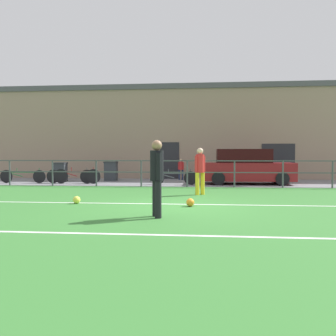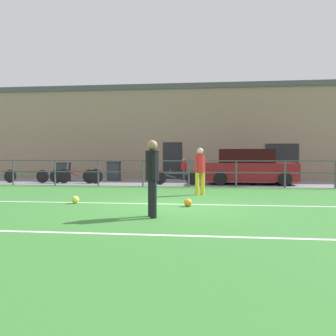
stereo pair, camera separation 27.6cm
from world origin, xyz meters
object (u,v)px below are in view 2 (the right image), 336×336
object	(u,v)px
player_striker	(200,168)
bicycle_parked_2	(73,176)
bicycle_parked_0	(80,176)
soccer_ball_match	(75,200)
bicycle_parked_3	(176,178)
parked_car_red	(249,168)
player_goalkeeper	(152,174)
bicycle_parked_1	(26,176)
trash_bin_1	(114,171)
soccer_ball_spare	(188,202)
spectator_child	(184,168)
trash_bin_0	(64,172)

from	to	relation	value
player_striker	bicycle_parked_2	xyz separation A→B (m)	(-6.23, 4.17, -0.56)
bicycle_parked_2	bicycle_parked_0	bearing A→B (deg)	-6.43
soccer_ball_match	bicycle_parked_3	xyz separation A→B (m)	(2.24, 6.56, 0.24)
player_striker	bicycle_parked_0	distance (m)	7.19
bicycle_parked_0	parked_car_red	bearing A→B (deg)	3.76
player_striker	bicycle_parked_0	xyz separation A→B (m)	(-5.86, 4.13, -0.54)
player_goalkeeper	parked_car_red	size ratio (longest dim) A/B	0.41
player_goalkeeper	bicycle_parked_3	world-z (taller)	player_goalkeeper
bicycle_parked_1	trash_bin_1	size ratio (longest dim) A/B	2.26
soccer_ball_spare	bicycle_parked_0	size ratio (longest dim) A/B	0.10
spectator_child	bicycle_parked_1	distance (m)	8.08
soccer_ball_spare	bicycle_parked_3	world-z (taller)	bicycle_parked_3
player_striker	trash_bin_1	size ratio (longest dim) A/B	1.59
soccer_ball_spare	trash_bin_0	bearing A→B (deg)	130.05
trash_bin_0	spectator_child	bearing A→B (deg)	16.13
soccer_ball_match	bicycle_parked_3	size ratio (longest dim) A/B	0.10
trash_bin_0	soccer_ball_spare	bearing A→B (deg)	-49.95
player_striker	bicycle_parked_0	world-z (taller)	player_striker
soccer_ball_match	soccer_ball_spare	distance (m)	3.24
player_striker	soccer_ball_spare	size ratio (longest dim) A/B	7.43
bicycle_parked_1	bicycle_parked_2	world-z (taller)	bicycle_parked_2
soccer_ball_spare	trash_bin_1	bearing A→B (deg)	116.61
bicycle_parked_3	bicycle_parked_0	bearing A→B (deg)	177.52
spectator_child	bicycle_parked_3	xyz separation A→B (m)	(-0.12, -3.25, -0.33)
player_goalkeeper	soccer_ball_match	xyz separation A→B (m)	(-2.55, 2.00, -0.86)
spectator_child	bicycle_parked_3	bearing A→B (deg)	79.28
bicycle_parked_0	bicycle_parked_2	world-z (taller)	bicycle_parked_0
bicycle_parked_1	trash_bin_0	world-z (taller)	trash_bin_0
soccer_ball_spare	bicycle_parked_3	xyz separation A→B (m)	(-0.99, 6.82, 0.23)
spectator_child	trash_bin_1	xyz separation A→B (m)	(-3.62, -1.12, -0.14)
player_striker	soccer_ball_match	distance (m)	4.42
soccer_ball_spare	bicycle_parked_1	size ratio (longest dim) A/B	0.09
bicycle_parked_0	trash_bin_1	xyz separation A→B (m)	(1.15, 1.93, 0.15)
bicycle_parked_2	spectator_child	bearing A→B (deg)	30.36
player_striker	bicycle_parked_3	bearing A→B (deg)	65.78
bicycle_parked_2	trash_bin_1	size ratio (longest dim) A/B	2.28
trash_bin_0	trash_bin_1	size ratio (longest dim) A/B	0.96
soccer_ball_match	bicycle_parked_2	xyz separation A→B (m)	(-2.77, 6.80, 0.26)
parked_car_red	bicycle_parked_1	xyz separation A→B (m)	(-10.73, -0.48, -0.44)
soccer_ball_spare	bicycle_parked_3	bearing A→B (deg)	98.23
player_striker	bicycle_parked_3	world-z (taller)	player_striker
bicycle_parked_2	player_goalkeeper	bearing A→B (deg)	-58.85
bicycle_parked_2	trash_bin_0	bearing A→B (deg)	128.43
player_goalkeeper	trash_bin_1	bearing A→B (deg)	-0.40
trash_bin_1	player_goalkeeper	bearing A→B (deg)	-70.39
trash_bin_0	soccer_ball_match	bearing A→B (deg)	-64.98
spectator_child	trash_bin_1	size ratio (longest dim) A/B	1.14
bicycle_parked_2	trash_bin_1	distance (m)	2.42
player_goalkeeper	trash_bin_1	distance (m)	11.35
player_goalkeeper	soccer_ball_match	distance (m)	3.35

